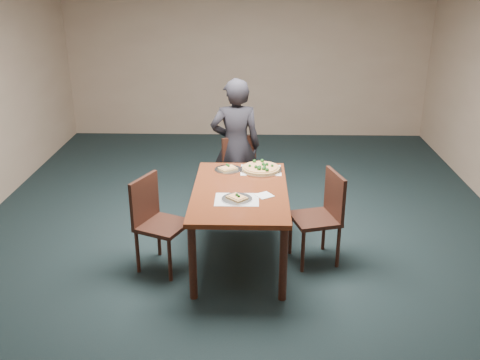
{
  "coord_description": "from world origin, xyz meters",
  "views": [
    {
      "loc": [
        0.12,
        -4.96,
        2.72
      ],
      "look_at": [
        -0.0,
        -0.28,
        0.85
      ],
      "focal_mm": 40.0,
      "sensor_mm": 36.0,
      "label": 1
    }
  ],
  "objects_px": {
    "dining_table": "(240,199)",
    "diner": "(236,146)",
    "pizza_pan": "(261,168)",
    "slice_plate_near": "(237,198)",
    "slice_plate_far": "(228,169)",
    "chair_far": "(243,172)",
    "chair_left": "(155,218)",
    "chair_right": "(323,212)"
  },
  "relations": [
    {
      "from": "chair_right",
      "to": "slice_plate_far",
      "type": "distance_m",
      "value": 1.1
    },
    {
      "from": "chair_far",
      "to": "pizza_pan",
      "type": "distance_m",
      "value": 0.65
    },
    {
      "from": "slice_plate_far",
      "to": "slice_plate_near",
      "type": "bearing_deg",
      "value": -81.18
    },
    {
      "from": "chair_far",
      "to": "slice_plate_far",
      "type": "height_order",
      "value": "chair_far"
    },
    {
      "from": "chair_far",
      "to": "chair_right",
      "type": "height_order",
      "value": "same"
    },
    {
      "from": "chair_far",
      "to": "pizza_pan",
      "type": "height_order",
      "value": "chair_far"
    },
    {
      "from": "dining_table",
      "to": "pizza_pan",
      "type": "distance_m",
      "value": 0.58
    },
    {
      "from": "chair_far",
      "to": "chair_left",
      "type": "distance_m",
      "value": 1.48
    },
    {
      "from": "chair_left",
      "to": "pizza_pan",
      "type": "relative_size",
      "value": 2.1
    },
    {
      "from": "dining_table",
      "to": "slice_plate_near",
      "type": "relative_size",
      "value": 5.36
    },
    {
      "from": "chair_far",
      "to": "diner",
      "type": "xyz_separation_m",
      "value": [
        -0.09,
        0.1,
        0.28
      ]
    },
    {
      "from": "chair_far",
      "to": "slice_plate_near",
      "type": "bearing_deg",
      "value": -115.59
    },
    {
      "from": "pizza_pan",
      "to": "slice_plate_far",
      "type": "bearing_deg",
      "value": 179.39
    },
    {
      "from": "dining_table",
      "to": "slice_plate_near",
      "type": "height_order",
      "value": "slice_plate_near"
    },
    {
      "from": "chair_right",
      "to": "diner",
      "type": "xyz_separation_m",
      "value": [
        -0.88,
        1.17,
        0.28
      ]
    },
    {
      "from": "dining_table",
      "to": "slice_plate_far",
      "type": "distance_m",
      "value": 0.56
    },
    {
      "from": "slice_plate_near",
      "to": "slice_plate_far",
      "type": "xyz_separation_m",
      "value": [
        -0.12,
        0.76,
        -0.0
      ]
    },
    {
      "from": "chair_left",
      "to": "slice_plate_near",
      "type": "distance_m",
      "value": 0.82
    },
    {
      "from": "dining_table",
      "to": "diner",
      "type": "xyz_separation_m",
      "value": [
        -0.08,
        1.19,
        0.14
      ]
    },
    {
      "from": "chair_far",
      "to": "chair_right",
      "type": "xyz_separation_m",
      "value": [
        0.8,
        -1.07,
        0.0
      ]
    },
    {
      "from": "chair_left",
      "to": "slice_plate_near",
      "type": "xyz_separation_m",
      "value": [
        0.77,
        -0.08,
        0.25
      ]
    },
    {
      "from": "chair_far",
      "to": "slice_plate_far",
      "type": "relative_size",
      "value": 3.25
    },
    {
      "from": "pizza_pan",
      "to": "chair_far",
      "type": "bearing_deg",
      "value": 109.6
    },
    {
      "from": "dining_table",
      "to": "chair_left",
      "type": "distance_m",
      "value": 0.82
    },
    {
      "from": "diner",
      "to": "slice_plate_near",
      "type": "xyz_separation_m",
      "value": [
        0.06,
        -1.42,
        -0.03
      ]
    },
    {
      "from": "chair_left",
      "to": "slice_plate_far",
      "type": "bearing_deg",
      "value": -19.92
    },
    {
      "from": "dining_table",
      "to": "chair_right",
      "type": "height_order",
      "value": "chair_right"
    },
    {
      "from": "dining_table",
      "to": "chair_right",
      "type": "xyz_separation_m",
      "value": [
        0.8,
        0.02,
        -0.14
      ]
    },
    {
      "from": "chair_left",
      "to": "slice_plate_far",
      "type": "relative_size",
      "value": 3.25
    },
    {
      "from": "dining_table",
      "to": "slice_plate_near",
      "type": "distance_m",
      "value": 0.26
    },
    {
      "from": "slice_plate_far",
      "to": "pizza_pan",
      "type": "bearing_deg",
      "value": -0.61
    },
    {
      "from": "chair_left",
      "to": "diner",
      "type": "relative_size",
      "value": 0.57
    },
    {
      "from": "chair_left",
      "to": "chair_far",
      "type": "bearing_deg",
      "value": -8.75
    },
    {
      "from": "chair_right",
      "to": "slice_plate_near",
      "type": "bearing_deg",
      "value": -88.56
    },
    {
      "from": "chair_right",
      "to": "slice_plate_far",
      "type": "xyz_separation_m",
      "value": [
        -0.94,
        0.51,
        0.25
      ]
    },
    {
      "from": "dining_table",
      "to": "slice_plate_near",
      "type": "bearing_deg",
      "value": -95.43
    },
    {
      "from": "diner",
      "to": "slice_plate_far",
      "type": "distance_m",
      "value": 0.66
    },
    {
      "from": "chair_left",
      "to": "pizza_pan",
      "type": "distance_m",
      "value": 1.24
    },
    {
      "from": "dining_table",
      "to": "chair_far",
      "type": "height_order",
      "value": "chair_far"
    },
    {
      "from": "pizza_pan",
      "to": "slice_plate_near",
      "type": "height_order",
      "value": "pizza_pan"
    },
    {
      "from": "dining_table",
      "to": "diner",
      "type": "distance_m",
      "value": 1.2
    },
    {
      "from": "dining_table",
      "to": "chair_far",
      "type": "relative_size",
      "value": 1.65
    }
  ]
}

